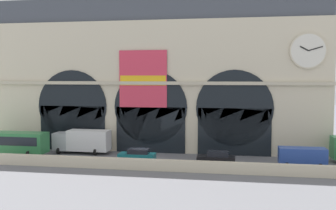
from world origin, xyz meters
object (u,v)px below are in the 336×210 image
object	(u,v)px
bus_west	(5,142)
van_east	(302,156)
box_truck_midwest	(83,141)
car_center	(137,155)
car_mideast	(216,158)

from	to	relation	value
bus_west	van_east	distance (m)	36.76
bus_west	box_truck_midwest	xyz separation A→B (m)	(9.19, 3.27, -0.08)
car_center	bus_west	bearing A→B (deg)	178.50
box_truck_midwest	car_center	bearing A→B (deg)	-23.77
bus_west	van_east	bearing A→B (deg)	-0.05
car_mideast	van_east	bearing A→B (deg)	2.06
van_east	bus_west	bearing A→B (deg)	179.95
bus_west	van_east	xyz separation A→B (m)	(36.76, -0.03, -0.54)
bus_west	car_center	distance (m)	17.70
car_center	car_mideast	xyz separation A→B (m)	(9.47, 0.08, 0.00)
car_center	van_east	world-z (taller)	van_east
bus_west	car_center	world-z (taller)	bus_west
car_center	car_mideast	size ratio (longest dim) A/B	1.00
car_center	car_mideast	distance (m)	9.47
box_truck_midwest	van_east	size ratio (longest dim) A/B	1.44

